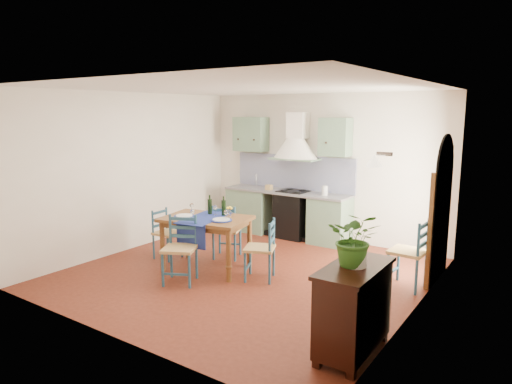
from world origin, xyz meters
TOP-DOWN VIEW (x-y plane):
  - floor at (0.00, 0.00)m, footprint 5.00×5.00m
  - back_wall at (-0.47, 2.29)m, footprint 5.00×0.96m
  - right_wall at (2.50, 0.28)m, footprint 0.26×5.00m
  - left_wall at (-2.50, 0.00)m, footprint 0.04×5.00m
  - ceiling at (0.00, 0.00)m, footprint 5.00×5.00m
  - dining_table at (-0.64, -0.21)m, footprint 1.45×1.13m
  - chair_near at (-0.59, -0.85)m, footprint 0.61×0.61m
  - chair_far at (-0.72, 0.40)m, footprint 0.56×0.56m
  - chair_left at (-1.57, -0.16)m, footprint 0.40×0.40m
  - chair_right at (0.33, -0.11)m, footprint 0.55×0.55m
  - chair_spare at (2.24, 0.78)m, footprint 0.49×0.49m
  - sideboard at (2.26, -1.34)m, footprint 0.50×1.05m
  - potted_plant at (2.26, -1.34)m, footprint 0.60×0.55m

SIDE VIEW (x-z plane):
  - floor at x=0.00m, z-range 0.00..0.00m
  - chair_left at x=-1.57m, z-range 0.01..0.85m
  - chair_right at x=0.33m, z-range 0.02..0.92m
  - chair_far at x=-0.72m, z-range 0.02..0.94m
  - chair_near at x=-0.59m, z-range 0.02..0.99m
  - sideboard at x=2.26m, z-range 0.04..0.98m
  - chair_spare at x=2.24m, z-range 0.02..1.02m
  - dining_table at x=-0.64m, z-range 0.16..1.31m
  - back_wall at x=-0.47m, z-range -0.35..2.45m
  - potted_plant at x=2.26m, z-range 0.94..1.50m
  - right_wall at x=2.50m, z-range -0.06..2.74m
  - left_wall at x=-2.50m, z-range 0.00..2.80m
  - ceiling at x=0.00m, z-range 2.80..2.81m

